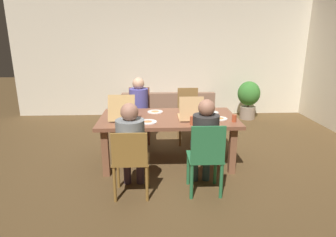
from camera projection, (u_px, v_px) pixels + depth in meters
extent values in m
plane|color=brown|center=(168.00, 162.00, 4.54)|extent=(20.00, 20.00, 0.00)
cube|color=beige|center=(163.00, 57.00, 6.97)|extent=(7.17, 0.12, 2.86)
cube|color=brown|center=(168.00, 118.00, 4.34)|extent=(2.06, 1.08, 0.05)
cube|color=brown|center=(106.00, 153.00, 4.01)|extent=(0.09, 0.09, 0.69)
cube|color=brown|center=(232.00, 151.00, 4.08)|extent=(0.09, 0.09, 0.69)
cube|color=brown|center=(114.00, 134.00, 4.80)|extent=(0.09, 0.09, 0.69)
cube|color=brown|center=(220.00, 132.00, 4.88)|extent=(0.09, 0.09, 0.69)
cylinder|color=#2A7141|center=(188.00, 168.00, 3.80)|extent=(0.04, 0.04, 0.46)
cylinder|color=#2A7141|center=(215.00, 168.00, 3.81)|extent=(0.04, 0.04, 0.46)
cylinder|color=#2A7141|center=(192.00, 182.00, 3.45)|extent=(0.04, 0.04, 0.46)
cylinder|color=#2A7141|center=(221.00, 181.00, 3.47)|extent=(0.04, 0.04, 0.46)
cube|color=#2A7141|center=(205.00, 157.00, 3.57)|extent=(0.42, 0.42, 0.02)
cube|color=#2A7141|center=(208.00, 145.00, 3.31)|extent=(0.40, 0.03, 0.46)
cylinder|color=#2E4346|center=(195.00, 164.00, 3.90)|extent=(0.10, 0.10, 0.48)
cylinder|color=#2E4346|center=(206.00, 164.00, 3.91)|extent=(0.10, 0.10, 0.48)
cube|color=#2E4346|center=(203.00, 148.00, 3.70)|extent=(0.29, 0.30, 0.11)
cylinder|color=#343130|center=(206.00, 134.00, 3.48)|extent=(0.32, 0.32, 0.48)
sphere|color=#AD745B|center=(207.00, 108.00, 3.39)|extent=(0.20, 0.20, 0.20)
cylinder|color=brown|center=(149.00, 133.00, 5.18)|extent=(0.04, 0.04, 0.46)
cylinder|color=brown|center=(130.00, 133.00, 5.17)|extent=(0.04, 0.04, 0.46)
cylinder|color=brown|center=(149.00, 127.00, 5.55)|extent=(0.04, 0.04, 0.46)
cylinder|color=brown|center=(131.00, 127.00, 5.54)|extent=(0.04, 0.04, 0.46)
cube|color=brown|center=(139.00, 118.00, 5.29)|extent=(0.40, 0.44, 0.02)
cube|color=brown|center=(140.00, 101.00, 5.41)|extent=(0.38, 0.03, 0.52)
cylinder|color=#3A2D3E|center=(144.00, 135.00, 5.06)|extent=(0.10, 0.10, 0.48)
cylinder|color=#3A2D3E|center=(134.00, 135.00, 5.05)|extent=(0.10, 0.10, 0.48)
cube|color=#3A2D3E|center=(139.00, 117.00, 5.12)|extent=(0.30, 0.33, 0.11)
cylinder|color=#5450A4|center=(139.00, 102.00, 5.21)|extent=(0.34, 0.34, 0.48)
sphere|color=#D8A784|center=(138.00, 83.00, 5.11)|extent=(0.21, 0.21, 0.21)
cylinder|color=olive|center=(118.00, 172.00, 3.71)|extent=(0.04, 0.04, 0.46)
cylinder|color=olive|center=(148.00, 171.00, 3.73)|extent=(0.04, 0.04, 0.46)
cylinder|color=olive|center=(115.00, 185.00, 3.39)|extent=(0.04, 0.04, 0.46)
cylinder|color=olive|center=(147.00, 184.00, 3.40)|extent=(0.04, 0.04, 0.46)
cube|color=olive|center=(131.00, 160.00, 3.49)|extent=(0.43, 0.39, 0.02)
cube|color=olive|center=(129.00, 150.00, 3.26)|extent=(0.41, 0.03, 0.40)
cylinder|color=#3E2C38|center=(127.00, 167.00, 3.82)|extent=(0.10, 0.10, 0.48)
cylinder|color=#3E2C38|center=(140.00, 167.00, 3.83)|extent=(0.10, 0.10, 0.48)
cube|color=#3E2C38|center=(132.00, 151.00, 3.62)|extent=(0.31, 0.29, 0.11)
cylinder|color=gray|center=(130.00, 138.00, 3.41)|extent=(0.34, 0.34, 0.45)
sphere|color=#AF7861|center=(129.00, 112.00, 3.32)|extent=(0.21, 0.21, 0.21)
cylinder|color=olive|center=(199.00, 133.00, 5.17)|extent=(0.04, 0.04, 0.46)
cylinder|color=olive|center=(180.00, 134.00, 5.16)|extent=(0.04, 0.04, 0.46)
cylinder|color=olive|center=(196.00, 127.00, 5.53)|extent=(0.04, 0.04, 0.46)
cylinder|color=olive|center=(178.00, 127.00, 5.52)|extent=(0.04, 0.04, 0.46)
cube|color=olive|center=(189.00, 118.00, 5.28)|extent=(0.40, 0.44, 0.02)
cube|color=olive|center=(188.00, 101.00, 5.40)|extent=(0.38, 0.03, 0.51)
cube|color=tan|center=(124.00, 116.00, 4.32)|extent=(0.38, 0.38, 0.02)
cylinder|color=gold|center=(124.00, 115.00, 4.31)|extent=(0.33, 0.33, 0.01)
cube|color=tan|center=(121.00, 108.00, 4.02)|extent=(0.38, 0.13, 0.36)
cube|color=tan|center=(190.00, 117.00, 4.29)|extent=(0.35, 0.35, 0.02)
cylinder|color=#D28545|center=(190.00, 116.00, 4.28)|extent=(0.31, 0.31, 0.01)
cube|color=tan|center=(192.00, 109.00, 4.03)|extent=(0.35, 0.09, 0.34)
cylinder|color=white|center=(155.00, 112.00, 4.59)|extent=(0.25, 0.25, 0.01)
cone|color=#D98045|center=(155.00, 111.00, 4.59)|extent=(0.12, 0.12, 0.02)
cylinder|color=white|center=(148.00, 122.00, 4.05)|extent=(0.26, 0.26, 0.01)
cone|color=#D27B47|center=(148.00, 121.00, 4.05)|extent=(0.12, 0.12, 0.02)
cylinder|color=white|center=(211.00, 112.00, 4.55)|extent=(0.23, 0.23, 0.01)
cylinder|color=white|center=(220.00, 119.00, 4.21)|extent=(0.22, 0.22, 0.01)
cone|color=#BC8040|center=(220.00, 118.00, 4.21)|extent=(0.11, 0.11, 0.02)
cylinder|color=#D9C564|center=(201.00, 106.00, 4.72)|extent=(0.07, 0.07, 0.12)
cylinder|color=#BC5331|center=(192.00, 120.00, 3.93)|extent=(0.06, 0.06, 0.12)
cylinder|color=#B44929|center=(234.00, 118.00, 4.07)|extent=(0.07, 0.07, 0.10)
cylinder|color=#E3C55F|center=(181.00, 107.00, 4.72)|extent=(0.08, 0.08, 0.11)
cube|color=#8E6852|center=(168.00, 112.00, 6.75)|extent=(2.06, 0.78, 0.41)
cube|color=#8E6852|center=(168.00, 100.00, 6.35)|extent=(2.06, 0.16, 0.30)
cube|color=#8E6852|center=(128.00, 100.00, 6.63)|extent=(0.20, 0.74, 0.18)
cube|color=#8E6852|center=(207.00, 99.00, 6.71)|extent=(0.20, 0.74, 0.18)
cylinder|color=gray|center=(247.00, 112.00, 6.89)|extent=(0.36, 0.36, 0.30)
cylinder|color=brown|center=(248.00, 104.00, 6.84)|extent=(0.05, 0.05, 0.11)
ellipsoid|color=#3A7E31|center=(249.00, 93.00, 6.76)|extent=(0.52, 0.52, 0.57)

